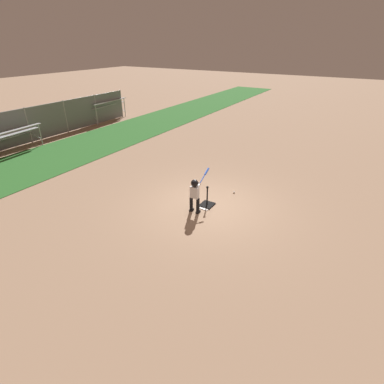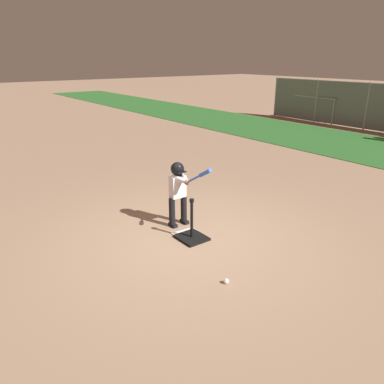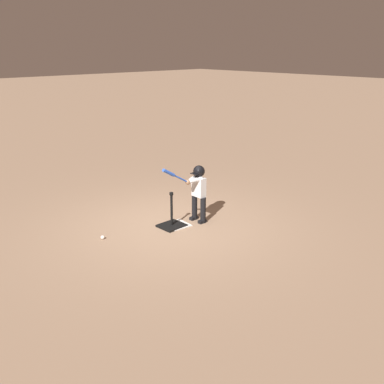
% 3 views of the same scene
% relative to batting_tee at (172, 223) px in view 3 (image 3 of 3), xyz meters
% --- Properties ---
extents(ground_plane, '(90.00, 90.00, 0.00)m').
position_rel_batting_tee_xyz_m(ground_plane, '(0.03, -0.06, -0.09)').
color(ground_plane, '#93755B').
extents(home_plate, '(0.48, 0.48, 0.02)m').
position_rel_batting_tee_xyz_m(home_plate, '(-0.12, 0.02, -0.08)').
color(home_plate, white).
rests_on(home_plate, ground_plane).
extents(batting_tee, '(0.48, 0.44, 0.72)m').
position_rel_batting_tee_xyz_m(batting_tee, '(0.00, 0.00, 0.00)').
color(batting_tee, black).
rests_on(batting_tee, ground_plane).
extents(batter_child, '(1.04, 0.37, 1.28)m').
position_rel_batting_tee_xyz_m(batter_child, '(-0.57, 0.14, 0.66)').
color(batter_child, black).
rests_on(batter_child, ground_plane).
extents(baseball, '(0.07, 0.07, 0.07)m').
position_rel_batting_tee_xyz_m(baseball, '(1.33, -0.43, -0.05)').
color(baseball, white).
rests_on(baseball, ground_plane).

